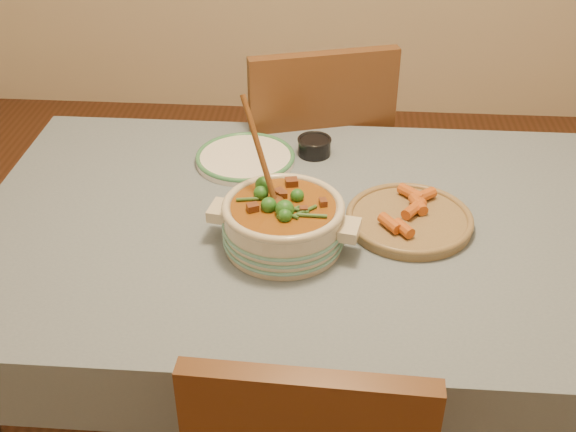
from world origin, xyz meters
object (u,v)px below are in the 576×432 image
object	(u,v)px
dining_table	(304,250)
condiment_bowl	(314,145)
fried_plate	(409,217)
chair_far	(312,160)
white_plate	(245,158)
stew_casserole	(283,220)

from	to	relation	value
dining_table	condiment_bowl	xyz separation A→B (m)	(0.01, 0.35, 0.12)
dining_table	condiment_bowl	size ratio (longest dim) A/B	13.88
fried_plate	dining_table	bearing A→B (deg)	-179.56
chair_far	condiment_bowl	bearing A→B (deg)	76.14
fried_plate	condiment_bowl	bearing A→B (deg)	126.14
white_plate	chair_far	size ratio (longest dim) A/B	0.36
stew_casserole	condiment_bowl	xyz separation A→B (m)	(0.05, 0.45, -0.04)
condiment_bowl	fried_plate	bearing A→B (deg)	-53.86
stew_casserole	chair_far	xyz separation A→B (m)	(0.04, 0.76, -0.27)
white_plate	condiment_bowl	size ratio (longest dim) A/B	2.96
fried_plate	white_plate	bearing A→B (deg)	147.43
stew_casserole	fried_plate	distance (m)	0.33
dining_table	chair_far	world-z (taller)	chair_far
dining_table	chair_far	bearing A→B (deg)	90.54
dining_table	white_plate	world-z (taller)	white_plate
fried_plate	chair_far	bearing A→B (deg)	112.42
stew_casserole	white_plate	distance (m)	0.42
condiment_bowl	chair_far	distance (m)	0.38
dining_table	chair_far	xyz separation A→B (m)	(-0.01, 0.65, -0.10)
fried_plate	chair_far	world-z (taller)	chair_far
dining_table	chair_far	size ratio (longest dim) A/B	1.69
dining_table	stew_casserole	xyz separation A→B (m)	(-0.05, -0.11, 0.16)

